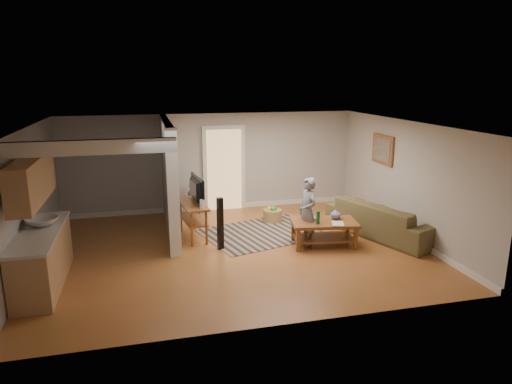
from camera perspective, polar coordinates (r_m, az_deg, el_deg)
ground at (r=9.31m, az=-2.55°, el=-7.17°), size 7.50×7.50×0.00m
room_shell at (r=9.16m, az=-9.73°, el=1.81°), size 7.54×6.02×2.52m
area_rug at (r=10.26m, az=0.99°, el=-5.07°), size 2.99×2.51×0.01m
sofa at (r=10.47m, az=15.47°, el=-5.24°), size 1.87×2.78×0.76m
coffee_table at (r=9.52m, az=8.57°, el=-4.25°), size 1.43×0.97×0.78m
tv_console at (r=9.84m, az=-7.86°, el=-1.76°), size 0.61×1.28×1.07m
speaker_left at (r=9.18m, az=-4.49°, el=-3.96°), size 0.13×0.13×1.07m
speaker_right at (r=11.58m, az=-10.10°, el=-0.14°), size 0.14×0.14×1.13m
toy_basket at (r=11.00m, az=2.07°, el=-2.86°), size 0.45×0.45×0.40m
child at (r=9.68m, az=6.36°, el=-6.41°), size 0.43×0.57×1.41m
toddler at (r=11.73m, az=-7.91°, el=-2.74°), size 0.47×0.40×0.84m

